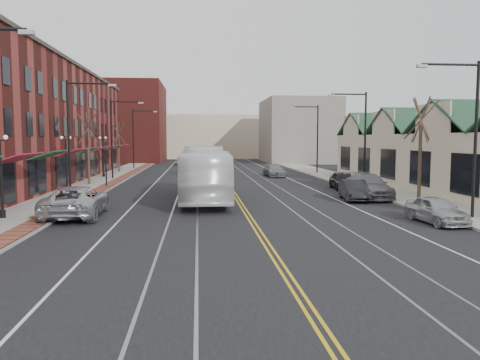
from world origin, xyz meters
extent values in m
plane|color=black|center=(0.00, 0.00, 0.00)|extent=(160.00, 160.00, 0.00)
cube|color=gray|center=(-12.00, 20.00, 0.07)|extent=(4.00, 120.00, 0.15)
cube|color=gray|center=(12.00, 20.00, 0.07)|extent=(4.00, 120.00, 0.15)
cube|color=maroon|center=(-19.00, 27.00, 5.50)|extent=(10.00, 50.00, 11.00)
cube|color=beige|center=(18.00, 20.00, 2.30)|extent=(8.00, 36.00, 4.60)
cube|color=maroon|center=(-16.00, 70.00, 7.00)|extent=(14.00, 18.00, 14.00)
cube|color=beige|center=(0.00, 85.00, 4.50)|extent=(22.00, 14.00, 9.00)
cube|color=slate|center=(15.00, 65.00, 5.50)|extent=(12.00, 16.00, 11.00)
cube|color=#999999|center=(-8.50, 0.00, 7.85)|extent=(0.50, 0.25, 0.15)
cylinder|color=black|center=(-11.50, 16.00, 4.15)|extent=(0.16, 0.16, 8.00)
cylinder|color=black|center=(-10.00, 16.00, 7.95)|extent=(3.00, 0.12, 0.12)
cube|color=#999999|center=(-8.50, 16.00, 7.85)|extent=(0.50, 0.25, 0.15)
cylinder|color=black|center=(-11.50, 32.00, 4.15)|extent=(0.16, 0.16, 8.00)
cylinder|color=black|center=(-10.00, 32.00, 7.95)|extent=(3.00, 0.12, 0.12)
cube|color=#999999|center=(-8.50, 32.00, 7.85)|extent=(0.50, 0.25, 0.15)
cylinder|color=black|center=(-11.50, 48.00, 4.15)|extent=(0.16, 0.16, 8.00)
cylinder|color=black|center=(-10.00, 48.00, 7.95)|extent=(3.00, 0.12, 0.12)
cube|color=#999999|center=(-8.50, 48.00, 7.85)|extent=(0.50, 0.25, 0.15)
cylinder|color=black|center=(11.50, 6.00, 4.15)|extent=(0.16, 0.16, 8.00)
cylinder|color=black|center=(10.00, 6.00, 7.95)|extent=(3.00, 0.12, 0.12)
cube|color=#999999|center=(8.50, 6.00, 7.85)|extent=(0.50, 0.25, 0.15)
cylinder|color=black|center=(11.50, 22.00, 4.15)|extent=(0.16, 0.16, 8.00)
cylinder|color=black|center=(10.00, 22.00, 7.95)|extent=(3.00, 0.12, 0.12)
cube|color=#999999|center=(8.50, 22.00, 7.85)|extent=(0.50, 0.25, 0.15)
cylinder|color=black|center=(11.50, 38.00, 4.15)|extent=(0.16, 0.16, 8.00)
cylinder|color=black|center=(10.00, 38.00, 7.95)|extent=(3.00, 0.12, 0.12)
cube|color=#999999|center=(8.50, 38.00, 7.85)|extent=(0.50, 0.25, 0.15)
cylinder|color=black|center=(-12.80, 8.00, 0.35)|extent=(0.28, 0.28, 0.40)
cylinder|color=black|center=(-12.80, 8.00, 2.15)|extent=(0.14, 0.14, 4.00)
sphere|color=white|center=(-12.50, 8.00, 4.30)|extent=(0.24, 0.24, 0.24)
cylinder|color=black|center=(-12.80, 20.00, 0.35)|extent=(0.28, 0.28, 0.40)
cylinder|color=black|center=(-12.80, 20.00, 2.15)|extent=(0.14, 0.14, 4.00)
cube|color=black|center=(-12.80, 20.00, 4.15)|extent=(0.60, 0.06, 0.06)
sphere|color=white|center=(-13.10, 20.00, 4.30)|extent=(0.24, 0.24, 0.24)
sphere|color=white|center=(-12.50, 20.00, 4.30)|extent=(0.24, 0.24, 0.24)
cylinder|color=black|center=(-12.80, 34.00, 0.35)|extent=(0.28, 0.28, 0.40)
cylinder|color=black|center=(-12.80, 34.00, 2.15)|extent=(0.14, 0.14, 4.00)
cube|color=black|center=(-12.80, 34.00, 4.15)|extent=(0.60, 0.06, 0.06)
sphere|color=white|center=(-13.10, 34.00, 4.30)|extent=(0.24, 0.24, 0.24)
sphere|color=white|center=(-12.50, 34.00, 4.30)|extent=(0.24, 0.24, 0.24)
cylinder|color=#382B21|center=(-12.50, 26.00, 2.60)|extent=(0.24, 0.24, 4.90)
cylinder|color=#382B21|center=(-12.50, 26.00, 5.15)|extent=(0.58, 1.37, 2.90)
cylinder|color=#382B21|center=(-12.50, 26.00, 5.15)|extent=(1.60, 0.66, 2.78)
cylinder|color=#382B21|center=(-12.50, 26.00, 5.15)|extent=(0.53, 1.23, 2.96)
cylinder|color=#382B21|center=(-12.50, 26.00, 5.15)|extent=(1.69, 1.03, 2.64)
cylinder|color=#382B21|center=(-12.50, 26.00, 5.15)|extent=(1.78, 1.29, 2.48)
cylinder|color=#382B21|center=(-12.50, 42.00, 2.42)|extent=(0.24, 0.24, 4.55)
cylinder|color=#382B21|center=(-12.50, 42.00, 4.80)|extent=(0.55, 1.28, 2.69)
cylinder|color=#382B21|center=(-12.50, 42.00, 4.80)|extent=(1.49, 0.62, 2.58)
cylinder|color=#382B21|center=(-12.50, 42.00, 4.80)|extent=(0.50, 1.15, 2.75)
cylinder|color=#382B21|center=(-12.50, 42.00, 4.80)|extent=(1.57, 0.97, 2.45)
cylinder|color=#382B21|center=(-12.50, 42.00, 4.80)|extent=(1.66, 1.20, 2.30)
cylinder|color=#382B21|center=(12.50, 14.00, 2.78)|extent=(0.24, 0.24, 5.25)
cylinder|color=#382B21|center=(12.50, 14.00, 5.50)|extent=(0.61, 1.46, 3.10)
cylinder|color=#382B21|center=(12.50, 14.00, 5.50)|extent=(1.70, 0.70, 2.97)
cylinder|color=#382B21|center=(12.50, 14.00, 5.50)|extent=(0.56, 1.31, 3.17)
cylinder|color=#382B21|center=(12.50, 14.00, 5.50)|extent=(1.80, 1.10, 2.82)
cylinder|color=#382B21|center=(12.50, 14.00, 5.50)|extent=(1.90, 1.37, 2.65)
cylinder|color=#592D19|center=(-11.20, 8.00, 0.16)|extent=(0.60, 0.60, 0.02)
cylinder|color=black|center=(-10.60, 24.00, 1.75)|extent=(0.12, 0.12, 3.20)
imported|color=black|center=(-10.60, 24.00, 3.50)|extent=(0.18, 0.15, 0.90)
imported|color=white|center=(-2.34, 15.11, 1.83)|extent=(3.17, 13.17, 3.66)
imported|color=#A9AAB0|center=(-9.30, 8.82, 0.85)|extent=(3.06, 6.20, 1.69)
imported|color=#9EA2A5|center=(9.12, 5.20, 0.68)|extent=(1.87, 4.12, 1.37)
imported|color=black|center=(7.91, 14.04, 0.70)|extent=(2.03, 4.42, 1.40)
imported|color=slate|center=(9.30, 15.17, 0.85)|extent=(2.72, 6.01, 1.71)
imported|color=black|center=(9.30, 20.89, 0.75)|extent=(2.15, 4.54, 1.50)
imported|color=black|center=(-3.41, 40.08, 0.73)|extent=(2.08, 4.59, 1.46)
imported|color=slate|center=(5.69, 34.24, 0.68)|extent=(2.14, 4.76, 1.35)
imported|color=silver|center=(-5.20, 57.99, 0.75)|extent=(2.21, 4.58, 1.51)
camera|label=1|loc=(-2.70, -16.90, 4.25)|focal=35.00mm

